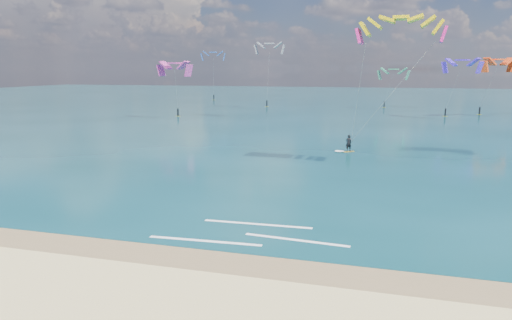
# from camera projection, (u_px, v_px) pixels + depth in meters

# --- Properties ---
(ground) EXTENTS (320.00, 320.00, 0.00)m
(ground) POSITION_uv_depth(u_px,v_px,m) (313.00, 139.00, 55.73)
(ground) COLOR tan
(ground) RESTS_ON ground
(wet_sand_strip) EXTENTS (320.00, 2.40, 0.01)m
(wet_sand_strip) POSITION_uv_depth(u_px,v_px,m) (199.00, 258.00, 20.70)
(wet_sand_strip) COLOR olive
(wet_sand_strip) RESTS_ON ground
(sea) EXTENTS (320.00, 200.00, 0.04)m
(sea) POSITION_uv_depth(u_px,v_px,m) (349.00, 103.00, 116.32)
(sea) COLOR #0A363B
(sea) RESTS_ON ground
(kitesurfer_main) EXTENTS (10.60, 8.10, 14.10)m
(kitesurfer_main) POSITION_uv_depth(u_px,v_px,m) (374.00, 82.00, 42.12)
(kitesurfer_main) COLOR gold
(kitesurfer_main) RESTS_ON sea
(shoreline_foam) EXTENTS (10.00, 3.61, 0.01)m
(shoreline_foam) POSITION_uv_depth(u_px,v_px,m) (252.00, 234.00, 23.60)
(shoreline_foam) COLOR white
(shoreline_foam) RESTS_ON ground
(distant_kites) EXTENTS (68.60, 46.25, 13.76)m
(distant_kites) POSITION_uv_depth(u_px,v_px,m) (315.00, 84.00, 93.35)
(distant_kites) COLOR #BE3891
(distant_kites) RESTS_ON ground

